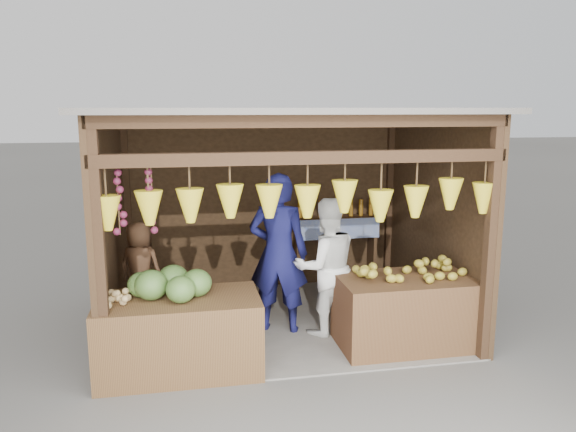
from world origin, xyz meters
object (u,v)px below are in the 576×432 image
object	(u,v)px
man_standing	(278,254)
vendor_seated	(141,268)
counter_left	(179,335)
counter_right	(407,312)
woman_standing	(326,267)

from	to	relation	value
man_standing	vendor_seated	distance (m)	1.63
man_standing	vendor_seated	bearing A→B (deg)	11.94
counter_left	vendor_seated	bearing A→B (deg)	111.81
counter_left	man_standing	world-z (taller)	man_standing
counter_left	counter_right	size ratio (longest dim) A/B	1.06
counter_left	counter_right	distance (m)	2.52
counter_right	man_standing	world-z (taller)	man_standing
counter_right	woman_standing	xyz separation A→B (m)	(-0.80, 0.54, 0.42)
counter_left	man_standing	size ratio (longest dim) A/B	0.85
counter_right	woman_standing	distance (m)	1.05
counter_left	woman_standing	distance (m)	1.90
counter_right	woman_standing	bearing A→B (deg)	146.05
vendor_seated	counter_left	bearing A→B (deg)	137.46
counter_right	vendor_seated	xyz separation A→B (m)	(-2.94, 0.93, 0.42)
counter_right	man_standing	size ratio (longest dim) A/B	0.80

